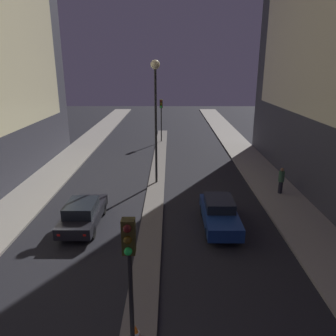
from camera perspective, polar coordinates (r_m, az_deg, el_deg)
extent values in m
cube|color=#66605B|center=(24.62, -1.92, -1.79)|extent=(1.16, 37.28, 0.11)
cylinder|color=black|center=(9.38, -6.33, -24.02)|extent=(0.12, 0.12, 3.67)
cube|color=#3D3814|center=(8.06, -6.88, -11.73)|extent=(0.32, 0.28, 0.90)
sphere|color=#4C0F0F|center=(7.76, -7.12, -10.44)|extent=(0.20, 0.20, 0.20)
sphere|color=#4C380A|center=(7.90, -7.04, -12.36)|extent=(0.20, 0.20, 0.20)
sphere|color=#1EEA4C|center=(8.06, -6.96, -14.22)|extent=(0.20, 0.20, 0.20)
cylinder|color=black|center=(36.18, -1.17, 7.53)|extent=(0.12, 0.12, 3.67)
cube|color=#3D3814|center=(35.86, -1.20, 11.13)|extent=(0.32, 0.28, 0.90)
sphere|color=#4C0F0F|center=(35.65, -1.21, 11.58)|extent=(0.20, 0.20, 0.20)
sphere|color=#4C380A|center=(35.68, -1.21, 11.10)|extent=(0.20, 0.20, 0.20)
sphere|color=#1EEA4C|center=(35.71, -1.20, 10.62)|extent=(0.20, 0.20, 0.20)
cylinder|color=black|center=(22.66, -2.12, 7.03)|extent=(0.16, 0.16, 7.92)
sphere|color=#F9EAB2|center=(22.29, -2.25, 17.56)|extent=(0.61, 0.61, 0.61)
cone|color=orange|center=(11.03, -5.63, -26.85)|extent=(0.42, 0.42, 0.64)
cylinder|color=white|center=(11.00, -5.63, -26.73)|extent=(0.23, 0.23, 0.09)
cube|color=black|center=(18.04, -14.47, -7.91)|extent=(1.73, 4.45, 0.56)
cube|color=black|center=(17.52, -14.88, -6.69)|extent=(1.47, 2.00, 0.57)
cube|color=red|center=(16.30, -18.53, -11.03)|extent=(0.14, 0.04, 0.10)
cube|color=red|center=(15.96, -14.33, -11.28)|extent=(0.14, 0.04, 0.10)
cylinder|color=black|center=(19.56, -15.56, -6.86)|extent=(0.22, 0.64, 0.64)
cylinder|color=black|center=(19.20, -11.19, -7.00)|extent=(0.22, 0.64, 0.64)
cylinder|color=black|center=(17.20, -18.02, -10.59)|extent=(0.22, 0.64, 0.64)
cylinder|color=black|center=(16.79, -13.04, -10.86)|extent=(0.22, 0.64, 0.64)
cube|color=navy|center=(17.50, 8.97, -8.20)|extent=(1.70, 4.48, 0.65)
cube|color=black|center=(17.57, 8.90, -6.04)|extent=(1.45, 2.02, 0.50)
cube|color=red|center=(19.44, 6.29, -5.29)|extent=(0.14, 0.04, 0.10)
cube|color=red|center=(19.60, 9.77, -5.26)|extent=(0.14, 0.04, 0.10)
cylinder|color=black|center=(18.80, 6.06, -7.30)|extent=(0.22, 0.64, 0.64)
cylinder|color=black|center=(19.00, 10.56, -7.23)|extent=(0.22, 0.64, 0.64)
cylinder|color=black|center=(16.33, 7.00, -11.37)|extent=(0.22, 0.64, 0.64)
cylinder|color=black|center=(16.56, 12.20, -11.22)|extent=(0.22, 0.64, 0.64)
cylinder|color=black|center=(22.71, 18.98, -3.18)|extent=(0.28, 0.28, 0.79)
cylinder|color=#33563D|center=(22.47, 19.17, -1.40)|extent=(0.37, 0.37, 0.70)
sphere|color=#9E704C|center=(22.34, 19.28, -0.27)|extent=(0.23, 0.23, 0.23)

